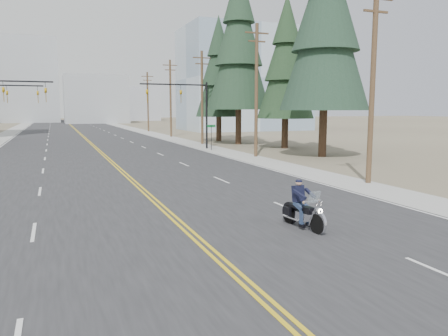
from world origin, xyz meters
TOP-DOWN VIEW (x-y plane):
  - ground_plane at (0.00, 0.00)m, footprint 400.00×400.00m
  - road at (0.00, 70.00)m, footprint 20.00×200.00m
  - sidewalk_left at (-11.50, 70.00)m, footprint 3.00×200.00m
  - sidewalk_right at (11.50, 70.00)m, footprint 3.00×200.00m
  - traffic_mast_right at (8.98, 32.00)m, footprint 7.10×0.26m
  - traffic_mast_far at (-9.31, 40.00)m, footprint 6.10×0.26m
  - street_sign at (10.80, 30.00)m, footprint 0.90×0.06m
  - utility_pole_a at (12.50, 8.00)m, footprint 2.20×0.30m
  - utility_pole_b at (12.50, 23.00)m, footprint 2.20×0.30m
  - utility_pole_c at (12.50, 38.00)m, footprint 2.20×0.30m
  - utility_pole_d at (12.50, 53.00)m, footprint 2.20×0.30m
  - utility_pole_e at (12.50, 70.00)m, footprint 2.20×0.30m
  - glass_building at (32.00, 70.00)m, footprint 24.00×16.00m
  - haze_bldg_b at (8.00, 125.00)m, footprint 18.00×14.00m
  - haze_bldg_c at (40.00, 110.00)m, footprint 16.00×12.00m
  - haze_bldg_d at (-12.00, 140.00)m, footprint 20.00×15.00m
  - haze_bldg_e at (25.00, 150.00)m, footprint 14.00×14.00m
  - motorcyclist at (3.93, 1.07)m, footprint 1.19×2.32m
  - conifer_near at (18.06, 20.91)m, footprint 7.78×7.78m
  - conifer_mid at (19.07, 29.54)m, footprint 6.06×6.06m
  - conifer_tall at (16.46, 36.20)m, footprint 7.49×7.49m
  - conifer_far at (16.18, 42.12)m, footprint 6.04×6.04m

SIDE VIEW (x-z plane):
  - ground_plane at x=0.00m, z-range 0.00..0.00m
  - road at x=0.00m, z-range 0.00..0.01m
  - sidewalk_left at x=-11.50m, z-range 0.00..0.01m
  - sidewalk_right at x=11.50m, z-range 0.00..0.01m
  - motorcyclist at x=3.93m, z-range 0.00..1.74m
  - street_sign at x=10.80m, z-range 0.49..3.12m
  - traffic_mast_far at x=-9.31m, z-range 1.37..8.37m
  - traffic_mast_right at x=8.98m, z-range 1.44..8.44m
  - utility_pole_a at x=12.50m, z-range 0.23..11.23m
  - utility_pole_c at x=12.50m, z-range 0.23..11.23m
  - utility_pole_e at x=12.50m, z-range 0.23..11.23m
  - utility_pole_b at x=12.50m, z-range 0.23..11.73m
  - utility_pole_d at x=12.50m, z-range 0.23..11.73m
  - haze_bldg_e at x=25.00m, z-range 0.00..12.00m
  - haze_bldg_b at x=8.00m, z-range 0.00..14.00m
  - haze_bldg_c at x=40.00m, z-range 0.00..18.00m
  - conifer_mid at x=19.07m, z-range 1.19..17.35m
  - conifer_far at x=16.18m, z-range 1.19..17.36m
  - glass_building at x=32.00m, z-range 0.00..20.00m
  - conifer_near at x=18.06m, z-range 1.53..22.11m
  - conifer_tall at x=16.46m, z-range 1.55..22.35m
  - haze_bldg_d at x=-12.00m, z-range 0.00..26.00m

